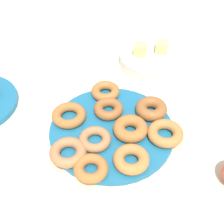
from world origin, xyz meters
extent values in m
plane|color=beige|center=(0.00, 0.00, 0.00)|extent=(2.40, 2.40, 0.00)
cylinder|color=#1E6B93|center=(0.00, 0.00, 0.01)|extent=(0.31, 0.31, 0.01)
torus|color=#BC7A3D|center=(0.05, -0.10, 0.03)|extent=(0.10, 0.10, 0.03)
torus|color=#B27547|center=(-0.10, -0.09, 0.03)|extent=(0.10, 0.10, 0.02)
torus|color=#AD6B33|center=(-0.11, 0.03, 0.03)|extent=(0.12, 0.12, 0.02)
torus|color=#AD6B33|center=(-0.04, -0.13, 0.03)|extent=(0.10, 0.10, 0.02)
torus|color=#AD6B33|center=(0.05, -0.01, 0.03)|extent=(0.11, 0.11, 0.03)
torus|color=#AD6B33|center=(-0.02, 0.13, 0.03)|extent=(0.11, 0.11, 0.02)
torus|color=#995B2D|center=(0.10, 0.06, 0.03)|extent=(0.12, 0.12, 0.03)
torus|color=#BC7A3D|center=(0.13, -0.02, 0.03)|extent=(0.12, 0.12, 0.03)
torus|color=#995B2D|center=(-0.01, 0.06, 0.03)|extent=(0.10, 0.10, 0.02)
torus|color=#B27547|center=(-0.04, -0.04, 0.03)|extent=(0.10, 0.10, 0.02)
cylinder|color=silver|center=(0.11, 0.29, 0.02)|extent=(0.19, 0.19, 0.04)
cube|color=#DBD67A|center=(0.08, 0.29, 0.05)|extent=(0.04, 0.04, 0.04)
cube|color=#DBD67A|center=(0.15, 0.31, 0.05)|extent=(0.04, 0.04, 0.04)
camera|label=1|loc=(0.01, -0.52, 0.60)|focal=50.38mm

